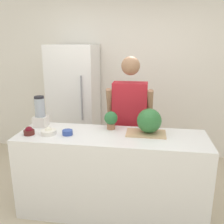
% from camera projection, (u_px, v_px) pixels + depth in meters
% --- Properties ---
extents(wall_back, '(8.00, 0.06, 2.60)m').
position_uv_depth(wall_back, '(126.00, 79.00, 4.16)').
color(wall_back, white).
rests_on(wall_back, ground_plane).
extents(counter_island, '(2.06, 0.64, 0.93)m').
position_uv_depth(counter_island, '(112.00, 174.00, 2.82)').
color(counter_island, white).
rests_on(counter_island, ground_plane).
extents(refrigerator, '(0.70, 0.70, 1.86)m').
position_uv_depth(refrigerator, '(75.00, 104.00, 4.01)').
color(refrigerator, white).
rests_on(refrigerator, ground_plane).
extents(person, '(0.57, 0.27, 1.74)m').
position_uv_depth(person, '(129.00, 124.00, 3.18)').
color(person, gray).
rests_on(person, ground_plane).
extents(cutting_board, '(0.43, 0.26, 0.01)m').
position_uv_depth(cutting_board, '(146.00, 133.00, 2.72)').
color(cutting_board, tan).
rests_on(cutting_board, counter_island).
extents(watermelon, '(0.27, 0.27, 0.27)m').
position_uv_depth(watermelon, '(149.00, 121.00, 2.70)').
color(watermelon, '#2D6B33').
rests_on(watermelon, cutting_board).
extents(bowl_cherries, '(0.12, 0.12, 0.09)m').
position_uv_depth(bowl_cherries, '(29.00, 131.00, 2.70)').
color(bowl_cherries, '#511E19').
rests_on(bowl_cherries, counter_island).
extents(bowl_cream, '(0.17, 0.17, 0.08)m').
position_uv_depth(bowl_cream, '(49.00, 132.00, 2.71)').
color(bowl_cream, white).
rests_on(bowl_cream, counter_island).
extents(bowl_small_blue, '(0.11, 0.11, 0.05)m').
position_uv_depth(bowl_small_blue, '(67.00, 132.00, 2.69)').
color(bowl_small_blue, '#334C9E').
rests_on(bowl_small_blue, counter_island).
extents(blender, '(0.15, 0.15, 0.36)m').
position_uv_depth(blender, '(40.00, 113.00, 2.93)').
color(blender, silver).
rests_on(blender, counter_island).
extents(potted_plant, '(0.15, 0.15, 0.21)m').
position_uv_depth(potted_plant, '(111.00, 119.00, 2.85)').
color(potted_plant, '#996647').
rests_on(potted_plant, counter_island).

